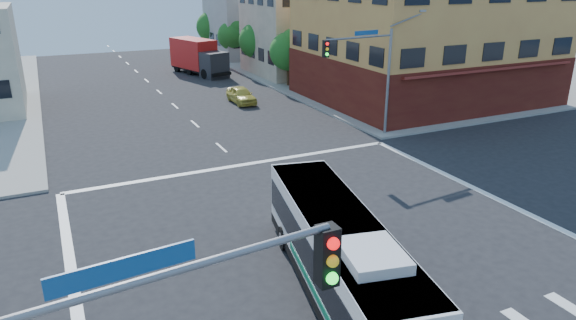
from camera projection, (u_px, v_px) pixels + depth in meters
name	position (u px, v px, depth m)	size (l,w,h in m)	color
ground	(322.00, 238.00, 21.06)	(120.00, 120.00, 0.00)	black
sidewalk_ne	(430.00, 60.00, 64.90)	(50.00, 50.00, 0.15)	gray
corner_building_ne	(426.00, 29.00, 42.83)	(18.10, 15.44, 14.00)	gold
building_east_near	(308.00, 31.00, 55.24)	(12.06, 10.06, 9.00)	beige
building_east_far	(258.00, 17.00, 66.96)	(12.06, 10.06, 10.00)	#A4A49F
signal_mast_ne	(369.00, 63.00, 32.05)	(7.91, 1.13, 8.07)	gray
street_tree_a	(290.00, 49.00, 48.36)	(3.60, 3.60, 5.53)	#382514
street_tree_b	(257.00, 38.00, 55.10)	(3.80, 3.80, 5.79)	#382514
street_tree_c	(232.00, 34.00, 61.99)	(3.40, 3.40, 5.29)	#382514
street_tree_d	(212.00, 25.00, 68.64)	(4.00, 4.00, 6.03)	#382514
transit_bus	(339.00, 254.00, 16.84)	(4.42, 10.94, 3.17)	black
box_truck	(199.00, 58.00, 55.22)	(4.60, 8.56, 3.70)	#232328
parked_car	(241.00, 95.00, 43.05)	(1.61, 4.00, 1.36)	gold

